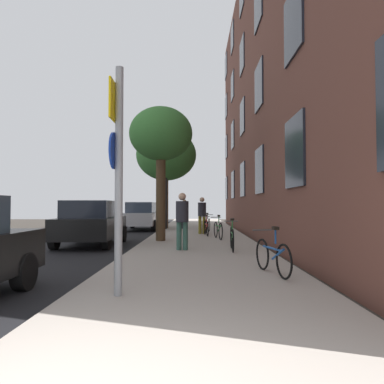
{
  "coord_description": "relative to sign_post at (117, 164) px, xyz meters",
  "views": [
    {
      "loc": [
        0.99,
        -2.06,
        1.48
      ],
      "look_at": [
        0.85,
        11.48,
        1.95
      ],
      "focal_mm": 34.53,
      "sensor_mm": 36.0,
      "label": 1
    }
  ],
  "objects": [
    {
      "name": "ground_plane",
      "position": [
        -2.2,
        11.49,
        -2.1
      ],
      "size": [
        41.8,
        41.8,
        0.0
      ],
      "primitive_type": "plane",
      "color": "#332D28"
    },
    {
      "name": "road_asphalt",
      "position": [
        -4.3,
        11.49,
        -2.09
      ],
      "size": [
        7.0,
        38.0,
        0.01
      ],
      "primitive_type": "cube",
      "color": "black",
      "rests_on": "ground"
    },
    {
      "name": "sidewalk",
      "position": [
        1.3,
        11.49,
        -2.04
      ],
      "size": [
        4.2,
        38.0,
        0.12
      ],
      "primitive_type": "cube",
      "color": "#9E9389",
      "rests_on": "ground"
    },
    {
      "name": "building_facade",
      "position": [
        3.9,
        10.99,
        4.92
      ],
      "size": [
        0.56,
        27.0,
        14.01
      ],
      "color": "brown",
      "rests_on": "ground"
    },
    {
      "name": "sign_post",
      "position": [
        0.0,
        0.0,
        0.0
      ],
      "size": [
        0.16,
        0.6,
        3.47
      ],
      "color": "gray",
      "rests_on": "sidewalk"
    },
    {
      "name": "traffic_light",
      "position": [
        -0.6,
        15.36,
        0.57
      ],
      "size": [
        0.43,
        0.24,
        3.73
      ],
      "color": "black",
      "rests_on": "sidewalk"
    },
    {
      "name": "tree_near",
      "position": [
        -0.14,
        8.5,
        2.03
      ],
      "size": [
        2.42,
        2.42,
        5.12
      ],
      "color": "#4C3823",
      "rests_on": "sidewalk"
    },
    {
      "name": "tree_far",
      "position": [
        -0.53,
        15.95,
        2.29
      ],
      "size": [
        3.51,
        3.51,
        5.77
      ],
      "color": "brown",
      "rests_on": "sidewalk"
    },
    {
      "name": "bicycle_0",
      "position": [
        2.7,
        1.7,
        -1.61
      ],
      "size": [
        0.51,
        1.64,
        0.94
      ],
      "color": "black",
      "rests_on": "sidewalk"
    },
    {
      "name": "bicycle_1",
      "position": [
        2.28,
        5.48,
        -1.6
      ],
      "size": [
        0.42,
        1.67,
        0.96
      ],
      "color": "black",
      "rests_on": "sidewalk"
    },
    {
      "name": "bicycle_2",
      "position": [
        2.09,
        9.25,
        -1.61
      ],
      "size": [
        0.42,
        1.64,
        0.96
      ],
      "color": "black",
      "rests_on": "sidewalk"
    },
    {
      "name": "bicycle_3",
      "position": [
        1.66,
        10.85,
        -1.62
      ],
      "size": [
        0.42,
        1.65,
        0.93
      ],
      "color": "black",
      "rests_on": "sidewalk"
    },
    {
      "name": "bicycle_4",
      "position": [
        1.79,
        12.79,
        -1.6
      ],
      "size": [
        0.44,
        1.62,
        0.97
      ],
      "color": "black",
      "rests_on": "sidewalk"
    },
    {
      "name": "pedestrian_0",
      "position": [
        0.78,
        5.58,
        -0.99
      ],
      "size": [
        0.54,
        0.54,
        1.72
      ],
      "color": "#33594C",
      "rests_on": "sidewalk"
    },
    {
      "name": "pedestrian_1",
      "position": [
        1.49,
        11.8,
        -1.0
      ],
      "size": [
        0.39,
        0.39,
        1.72
      ],
      "color": "olive",
      "rests_on": "sidewalk"
    },
    {
      "name": "pedestrian_2",
      "position": [
        0.56,
        15.61,
        -1.03
      ],
      "size": [
        0.47,
        0.47,
        1.66
      ],
      "color": "#26262D",
      "rests_on": "sidewalk"
    },
    {
      "name": "car_1",
      "position": [
        -2.58,
        7.77,
        -1.26
      ],
      "size": [
        2.07,
        4.24,
        1.62
      ],
      "color": "black",
      "rests_on": "road_asphalt"
    },
    {
      "name": "car_2",
      "position": [
        -1.95,
        16.1,
        -1.26
      ],
      "size": [
        1.84,
        4.31,
        1.62
      ],
      "color": "#B7B7BC",
      "rests_on": "road_asphalt"
    },
    {
      "name": "car_3",
      "position": [
        -2.58,
        24.43,
        -1.26
      ],
      "size": [
        1.88,
        4.41,
        1.62
      ],
      "color": "#19662D",
      "rests_on": "road_asphalt"
    }
  ]
}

